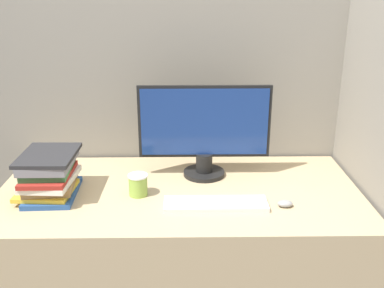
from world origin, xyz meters
TOP-DOWN VIEW (x-y plane):
  - cubicle_panel_rear at (0.00, 0.85)m, footprint 2.04×0.04m
  - cubicle_panel_right at (0.86, 0.43)m, footprint 0.04×0.87m
  - desk at (0.00, 0.40)m, footprint 1.64×0.81m
  - monitor at (0.12, 0.57)m, footprint 0.62×0.20m
  - keyboard at (0.16, 0.24)m, footprint 0.44×0.13m
  - mouse at (0.45, 0.24)m, footprint 0.06×0.05m
  - coffee_cup at (-0.18, 0.36)m, footprint 0.09×0.09m
  - book_stack at (-0.56, 0.35)m, footprint 0.26×0.31m

SIDE VIEW (x-z plane):
  - desk at x=0.00m, z-range 0.00..0.74m
  - keyboard at x=0.16m, z-range 0.74..0.76m
  - mouse at x=0.45m, z-range 0.74..0.77m
  - coffee_cup at x=-0.18m, z-range 0.74..0.84m
  - cubicle_panel_rear at x=0.00m, z-range 0.00..1.59m
  - cubicle_panel_right at x=0.86m, z-range 0.00..1.59m
  - book_stack at x=-0.56m, z-range 0.74..0.94m
  - monitor at x=0.12m, z-range 0.74..1.18m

